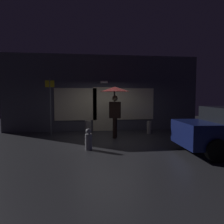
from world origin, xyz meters
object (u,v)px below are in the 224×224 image
at_px(person_with_umbrella, 115,96).
at_px(street_sign_post, 50,103).
at_px(sidewalk_bollard, 88,128).
at_px(sidewalk_bollard_2, 149,127).
at_px(fire_hydrant, 89,140).

bearing_deg(person_with_umbrella, street_sign_post, 0.23).
bearing_deg(sidewalk_bollard, sidewalk_bollard_2, -4.51).
bearing_deg(person_with_umbrella, sidewalk_bollard_2, -135.69).
distance_m(street_sign_post, sidewalk_bollard, 2.02).
distance_m(person_with_umbrella, street_sign_post, 2.95).
relative_size(person_with_umbrella, sidewalk_bollard_2, 3.66).
bearing_deg(fire_hydrant, sidewalk_bollard, 87.97).
distance_m(person_with_umbrella, sidewalk_bollard, 2.06).
relative_size(person_with_umbrella, street_sign_post, 0.84).
height_order(person_with_umbrella, street_sign_post, street_sign_post).
bearing_deg(sidewalk_bollard_2, fire_hydrant, -137.09).
distance_m(sidewalk_bollard, fire_hydrant, 2.96).
relative_size(sidewalk_bollard, fire_hydrant, 0.89).
bearing_deg(fire_hydrant, street_sign_post, 118.01).
height_order(person_with_umbrella, fire_hydrant, person_with_umbrella).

